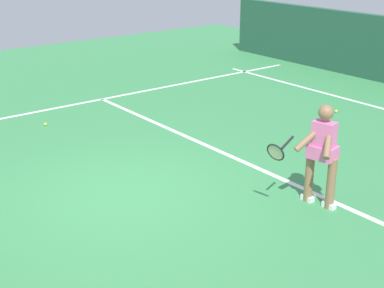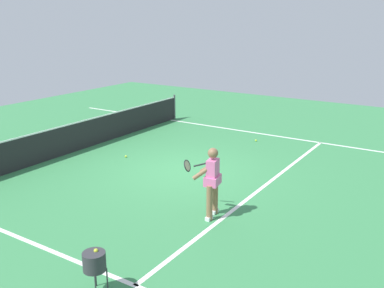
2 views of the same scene
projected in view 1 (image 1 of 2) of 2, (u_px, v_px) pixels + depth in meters
name	position (u px, v px, depth m)	size (l,w,h in m)	color
ground_plane	(123.00, 195.00, 8.57)	(25.11, 25.11, 0.00)	#38844C
service_line_marking	(237.00, 159.00, 9.94)	(9.86, 0.10, 0.01)	white
sideline_right_marking	(6.00, 118.00, 12.20)	(0.10, 17.32, 0.01)	white
tennis_player	(321.00, 152.00, 7.97)	(0.70, 1.03, 1.55)	#8C6647
tennis_ball_near	(336.00, 111.00, 12.56)	(0.07, 0.07, 0.07)	#D1E533
tennis_ball_mid	(45.00, 124.00, 11.69)	(0.07, 0.07, 0.07)	#D1E533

